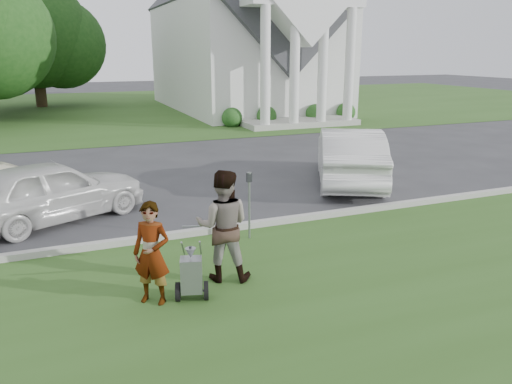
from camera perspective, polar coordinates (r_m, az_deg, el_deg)
ground at (r=10.63m, az=-2.85°, el=-5.53°), size 120.00×120.00×0.00m
grass_strip at (r=8.11m, az=4.30°, el=-12.68°), size 80.00×7.00×0.01m
church_lawn at (r=36.71m, az=-16.98°, el=9.09°), size 80.00×30.00×0.01m
curb at (r=11.09m, az=-3.79°, el=-4.21°), size 80.00×0.18×0.15m
church at (r=34.76m, az=-1.38°, el=19.22°), size 9.19×19.00×24.10m
tree_back at (r=39.38m, az=-24.02°, el=15.76°), size 9.61×7.60×8.89m
striping_cart at (r=8.11m, az=-7.38°, el=-9.49°), size 0.70×1.11×0.97m
person_left at (r=7.96m, az=-11.83°, el=-6.98°), size 0.72×0.67×1.65m
person_right at (r=8.56m, az=-3.79°, el=-3.95°), size 1.16×1.05×1.95m
parking_meter_near at (r=10.41m, az=-0.78°, el=-0.62°), size 0.11×0.09×1.46m
car_b at (r=12.54m, az=-22.34°, el=0.13°), size 4.62×3.37×1.46m
car_d at (r=15.29m, az=10.62°, el=4.09°), size 3.88×5.30×1.66m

